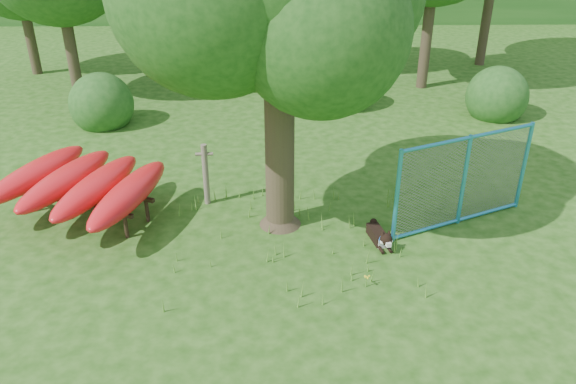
{
  "coord_description": "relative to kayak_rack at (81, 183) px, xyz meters",
  "views": [
    {
      "loc": [
        0.04,
        -7.9,
        5.71
      ],
      "look_at": [
        0.2,
        1.2,
        1.0
      ],
      "focal_mm": 35.0,
      "sensor_mm": 36.0,
      "label": 1
    }
  ],
  "objects": [
    {
      "name": "ground",
      "position": [
        3.88,
        -2.11,
        -0.77
      ],
      "size": [
        80.0,
        80.0,
        0.0
      ],
      "primitive_type": "plane",
      "color": "#1B450D",
      "rests_on": "ground"
    },
    {
      "name": "shrub_right",
      "position": [
        10.38,
        5.89,
        -0.77
      ],
      "size": [
        1.8,
        1.8,
        1.8
      ],
      "primitive_type": "sphere",
      "color": "#1C4C18",
      "rests_on": "ground"
    },
    {
      "name": "wooden_post",
      "position": [
        2.39,
        0.55,
        -0.05
      ],
      "size": [
        0.37,
        0.13,
        1.35
      ],
      "rotation": [
        0.0,
        0.0,
        0.07
      ],
      "color": "#645A4B",
      "rests_on": "ground"
    },
    {
      "name": "fence_section",
      "position": [
        7.49,
        -0.36,
        0.18
      ],
      "size": [
        2.95,
        1.41,
        3.13
      ],
      "rotation": [
        0.0,
        0.0,
        0.43
      ],
      "color": "teal",
      "rests_on": "ground"
    },
    {
      "name": "wildflower_clump",
      "position": [
        5.36,
        -2.44,
        -0.58
      ],
      "size": [
        0.1,
        0.11,
        0.23
      ],
      "rotation": [
        0.0,
        0.0,
        -0.25
      ],
      "color": "#588F2F",
      "rests_on": "ground"
    },
    {
      "name": "husky_dog",
      "position": [
        5.81,
        -1.12,
        -0.61
      ],
      "size": [
        0.39,
        0.99,
        0.44
      ],
      "rotation": [
        0.0,
        0.0,
        0.2
      ],
      "color": "black",
      "rests_on": "ground"
    },
    {
      "name": "shrub_left",
      "position": [
        -1.12,
        5.39,
        -0.77
      ],
      "size": [
        1.8,
        1.8,
        1.8
      ],
      "primitive_type": "sphere",
      "color": "#1C4C18",
      "rests_on": "ground"
    },
    {
      "name": "shrub_mid",
      "position": [
        5.88,
        6.89,
        -0.77
      ],
      "size": [
        1.8,
        1.8,
        1.8
      ],
      "primitive_type": "sphere",
      "color": "#1C4C18",
      "rests_on": "ground"
    },
    {
      "name": "kayak_rack",
      "position": [
        0.0,
        0.0,
        0.0
      ],
      "size": [
        3.59,
        3.89,
        1.0
      ],
      "rotation": [
        0.0,
        0.0,
        -0.42
      ],
      "color": "black",
      "rests_on": "ground"
    }
  ]
}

